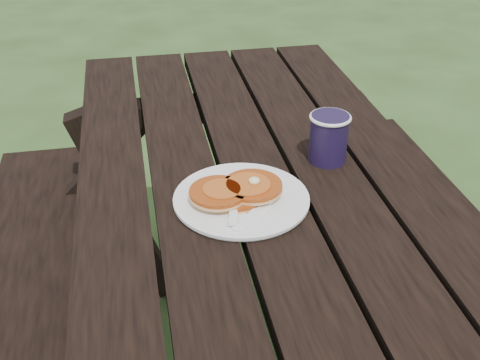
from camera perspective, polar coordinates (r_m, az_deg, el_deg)
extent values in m
cube|color=black|center=(1.18, 2.95, -3.41)|extent=(0.75, 1.80, 0.04)
cylinder|color=white|center=(1.18, 0.13, -1.86)|extent=(0.34, 0.34, 0.01)
cylinder|color=#AF4713|center=(1.18, -0.44, -1.42)|extent=(0.12, 0.12, 0.01)
cylinder|color=#AF4713|center=(1.16, -2.09, -1.20)|extent=(0.11, 0.11, 0.01)
cylinder|color=#AF4713|center=(1.18, 1.20, -0.60)|extent=(0.12, 0.12, 0.01)
cylinder|color=#A34917|center=(1.18, 0.79, -0.38)|extent=(0.09, 0.09, 0.00)
ellipsoid|color=#F4E59E|center=(1.18, 1.36, -0.07)|extent=(0.02, 0.02, 0.01)
cube|color=white|center=(1.15, 2.02, -2.62)|extent=(0.14, 0.15, 0.00)
cylinder|color=black|center=(1.32, 8.40, 3.94)|extent=(0.08, 0.08, 0.11)
torus|color=white|center=(1.29, 8.57, 5.90)|extent=(0.09, 0.09, 0.01)
cylinder|color=black|center=(1.29, 8.57, 5.82)|extent=(0.07, 0.07, 0.01)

